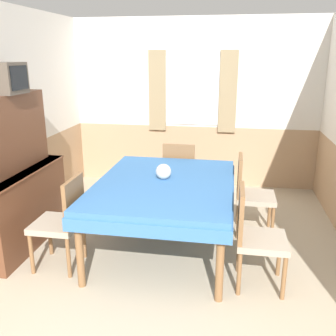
{
  "coord_description": "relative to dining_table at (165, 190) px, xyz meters",
  "views": [
    {
      "loc": [
        0.6,
        -1.67,
        2.05
      ],
      "look_at": [
        -0.03,
        2.0,
        0.92
      ],
      "focal_mm": 40.0,
      "sensor_mm": 36.0,
      "label": 1
    }
  ],
  "objects": [
    {
      "name": "tv",
      "position": [
        -1.62,
        -0.1,
        1.15
      ],
      "size": [
        0.29,
        0.37,
        0.32
      ],
      "color": "#51473D",
      "rests_on": "sideboard"
    },
    {
      "name": "sideboard",
      "position": [
        -1.62,
        -0.18,
        0.02
      ],
      "size": [
        0.46,
        1.41,
        1.66
      ],
      "color": "brown",
      "rests_on": "ground_plane"
    },
    {
      "name": "chair_right_near",
      "position": [
        0.92,
        -0.54,
        -0.16
      ],
      "size": [
        0.44,
        0.44,
        0.94
      ],
      "rotation": [
        0.0,
        0.0,
        4.71
      ],
      "color": "brown",
      "rests_on": "ground_plane"
    },
    {
      "name": "chair_left_near",
      "position": [
        -0.92,
        -0.54,
        -0.16
      ],
      "size": [
        0.44,
        0.44,
        0.94
      ],
      "rotation": [
        0.0,
        0.0,
        1.57
      ],
      "color": "brown",
      "rests_on": "ground_plane"
    },
    {
      "name": "chair_head_window",
      "position": [
        0.0,
        1.13,
        -0.16
      ],
      "size": [
        0.44,
        0.44,
        0.94
      ],
      "color": "brown",
      "rests_on": "ground_plane"
    },
    {
      "name": "chair_right_far",
      "position": [
        0.92,
        0.54,
        -0.16
      ],
      "size": [
        0.44,
        0.44,
        0.94
      ],
      "rotation": [
        0.0,
        0.0,
        4.71
      ],
      "color": "brown",
      "rests_on": "ground_plane"
    },
    {
      "name": "wall_back",
      "position": [
        0.07,
        2.23,
        0.64
      ],
      "size": [
        4.22,
        0.1,
        2.6
      ],
      "color": "white",
      "rests_on": "ground_plane"
    },
    {
      "name": "vase",
      "position": [
        -0.03,
        0.08,
        0.18
      ],
      "size": [
        0.16,
        0.16,
        0.16
      ],
      "color": "silver",
      "rests_on": "dining_table"
    },
    {
      "name": "dining_table",
      "position": [
        0.0,
        0.0,
        0.0
      ],
      "size": [
        1.44,
        1.88,
        0.77
      ],
      "color": "#386BA8",
      "rests_on": "ground_plane"
    },
    {
      "name": "wall_left",
      "position": [
        -1.86,
        0.11,
        0.63
      ],
      "size": [
        0.05,
        4.61,
        2.6
      ],
      "color": "white",
      "rests_on": "ground_plane"
    }
  ]
}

